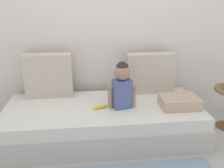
{
  "coord_description": "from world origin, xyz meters",
  "views": [
    {
      "loc": [
        -0.15,
        -2.28,
        1.54
      ],
      "look_at": [
        0.1,
        0.0,
        0.64
      ],
      "focal_mm": 37.39,
      "sensor_mm": 36.0,
      "label": 1
    }
  ],
  "objects_px": {
    "banana": "(100,107)",
    "folded_blanket": "(179,102)",
    "couch": "(103,121)",
    "toddler": "(122,84)",
    "throw_pillow_left": "(49,76)",
    "throw_pillow_right": "(150,73)"
  },
  "relations": [
    {
      "from": "throw_pillow_right",
      "to": "banana",
      "type": "bearing_deg",
      "value": -148.33
    },
    {
      "from": "banana",
      "to": "folded_blanket",
      "type": "height_order",
      "value": "folded_blanket"
    },
    {
      "from": "toddler",
      "to": "banana",
      "type": "xyz_separation_m",
      "value": [
        -0.23,
        -0.0,
        -0.25
      ]
    },
    {
      "from": "throw_pillow_left",
      "to": "banana",
      "type": "relative_size",
      "value": 3.17
    },
    {
      "from": "folded_blanket",
      "to": "throw_pillow_left",
      "type": "bearing_deg",
      "value": 162.68
    },
    {
      "from": "throw_pillow_left",
      "to": "throw_pillow_right",
      "type": "relative_size",
      "value": 0.92
    },
    {
      "from": "couch",
      "to": "banana",
      "type": "relative_size",
      "value": 12.89
    },
    {
      "from": "throw_pillow_left",
      "to": "folded_blanket",
      "type": "relative_size",
      "value": 1.35
    },
    {
      "from": "couch",
      "to": "toddler",
      "type": "bearing_deg",
      "value": -16.02
    },
    {
      "from": "toddler",
      "to": "couch",
      "type": "bearing_deg",
      "value": 163.98
    },
    {
      "from": "couch",
      "to": "toddler",
      "type": "xyz_separation_m",
      "value": [
        0.2,
        -0.06,
        0.47
      ]
    },
    {
      "from": "couch",
      "to": "folded_blanket",
      "type": "bearing_deg",
      "value": -7.57
    },
    {
      "from": "throw_pillow_left",
      "to": "banana",
      "type": "bearing_deg",
      "value": -34.81
    },
    {
      "from": "throw_pillow_left",
      "to": "folded_blanket",
      "type": "height_order",
      "value": "throw_pillow_left"
    },
    {
      "from": "throw_pillow_right",
      "to": "toddler",
      "type": "xyz_separation_m",
      "value": [
        -0.4,
        -0.39,
        0.03
      ]
    },
    {
      "from": "banana",
      "to": "folded_blanket",
      "type": "relative_size",
      "value": 0.42
    },
    {
      "from": "throw_pillow_left",
      "to": "throw_pillow_right",
      "type": "height_order",
      "value": "throw_pillow_left"
    },
    {
      "from": "toddler",
      "to": "banana",
      "type": "bearing_deg",
      "value": -179.2
    },
    {
      "from": "toddler",
      "to": "banana",
      "type": "height_order",
      "value": "toddler"
    },
    {
      "from": "throw_pillow_left",
      "to": "toddler",
      "type": "xyz_separation_m",
      "value": [
        0.8,
        -0.39,
        0.02
      ]
    },
    {
      "from": "couch",
      "to": "throw_pillow_right",
      "type": "height_order",
      "value": "throw_pillow_right"
    },
    {
      "from": "banana",
      "to": "couch",
      "type": "bearing_deg",
      "value": 59.06
    }
  ]
}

